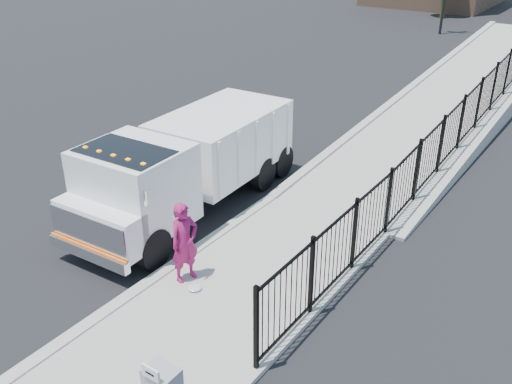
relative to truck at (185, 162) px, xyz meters
The scene contains 9 objects.
ground 3.08m from the truck, 52.12° to the right, with size 120.00×120.00×0.00m, color black.
sidewalk 5.64m from the truck, 49.06° to the right, with size 3.55×12.00×0.12m, color #9E998E.
curb 4.66m from the truck, 68.18° to the right, with size 0.30×12.00×0.16m, color #ADAAA3.
ramp 14.46m from the truck, 74.79° to the left, with size 3.95×24.00×1.70m, color #9E998E.
iron_fence 11.18m from the truck, 62.24° to the left, with size 0.10×28.00×1.80m, color black.
truck is the anchor object (origin of this frame).
worker 3.53m from the truck, 49.81° to the right, with size 0.70×0.46×1.93m, color #981652.
arrow_sign 7.89m from the truck, 52.98° to the right, with size 0.35×0.04×0.22m, color white.
debris 4.18m from the truck, 47.30° to the right, with size 0.33×0.33×0.08m, color silver.
Camera 1 is at (8.09, -8.60, 7.82)m, focal length 40.00 mm.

